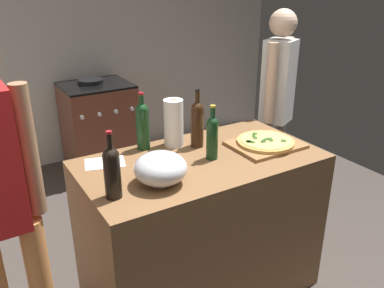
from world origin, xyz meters
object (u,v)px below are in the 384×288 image
Objects in this scene: paper_towel_roll at (174,123)px; wine_bottle_amber at (143,124)px; pizza at (265,141)px; person_in_red at (276,105)px; wine_bottle_dark at (212,136)px; person_in_stripes at (1,202)px; mixing_bowl at (161,168)px; wine_bottle_green at (197,122)px; wine_bottle_clear at (112,170)px; stove at (99,127)px.

paper_towel_roll is 0.18m from wine_bottle_amber.
pizza is 1.19× the size of paper_towel_roll.
wine_bottle_amber is at bearing -171.84° from person_in_red.
person_in_stripes is at bearing 179.46° from wine_bottle_dark.
wine_bottle_dark reaches higher than mixing_bowl.
wine_bottle_amber is (-0.63, 0.35, 0.12)m from pizza.
pizza is 0.38m from wine_bottle_dark.
wine_bottle_green is 1.08× the size of wine_bottle_clear.
stove is (-0.33, 2.08, -0.50)m from pizza.
wine_bottle_clear is (-0.98, -0.10, 0.10)m from pizza.
wine_bottle_amber is 0.87m from person_in_stripes.
pizza is 1.00× the size of wine_bottle_amber.
wine_bottle_green is 0.71m from wine_bottle_clear.
wine_bottle_dark is at bearing -50.85° from wine_bottle_amber.
wine_bottle_amber is 0.21× the size of person_in_red.
wine_bottle_green reaches higher than wine_bottle_amber.
wine_bottle_clear is 2.35m from stove.
mixing_bowl is 0.49m from paper_towel_roll.
person_in_stripes reaches higher than paper_towel_roll.
wine_bottle_clear is (-0.53, -0.39, -0.00)m from paper_towel_roll.
paper_towel_roll is 0.66m from wine_bottle_clear.
mixing_bowl is 2.27m from stove.
wine_bottle_amber reaches higher than wine_bottle_clear.
wine_bottle_dark is (0.37, 0.11, 0.05)m from mixing_bowl.
wine_bottle_green is 1.11m from person_in_stripes.
paper_towel_roll is at bearing -93.80° from stove.
pizza is 0.73m from wine_bottle_amber.
wine_bottle_dark is 0.91× the size of wine_bottle_amber.
pizza is 0.75m from person_in_red.
wine_bottle_clear is at bearing -106.64° from stove.
stove is (0.03, 2.05, -0.60)m from wine_bottle_dark.
wine_bottle_green is (0.40, 0.30, 0.07)m from mixing_bowl.
wine_bottle_dark reaches higher than pizza.
paper_towel_roll is (0.29, 0.39, 0.06)m from mixing_bowl.
wine_bottle_clear is 1.66m from person_in_red.
pizza is 1.44m from person_in_stripes.
person_in_red is at bearing 12.20° from paper_towel_roll.
wine_bottle_amber is (-0.26, 0.32, 0.02)m from wine_bottle_dark.
wine_bottle_green is 0.95m from person_in_red.
person_in_red is (0.89, -1.56, 0.49)m from stove.
person_in_stripes is at bearing 164.18° from wine_bottle_clear.
person_in_red is at bearing 8.16° from wine_bottle_amber.
person_in_red is (0.55, 0.51, -0.00)m from pizza.
mixing_bowl reaches higher than pizza.
mixing_bowl is 0.85× the size of wine_bottle_dark.
mixing_bowl is 0.77× the size of wine_bottle_amber.
paper_towel_roll is 0.29m from wine_bottle_dark.
pizza is at bearing -136.99° from person_in_red.
paper_towel_roll is at bearing -167.80° from person_in_red.
paper_towel_roll is 0.88× the size of wine_bottle_clear.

